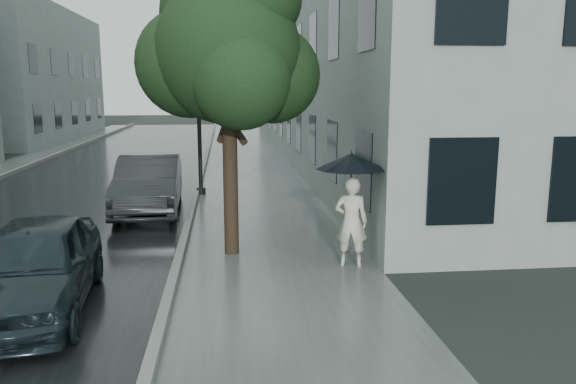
{
  "coord_description": "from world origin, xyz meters",
  "views": [
    {
      "loc": [
        -0.67,
        -7.53,
        3.17
      ],
      "look_at": [
        0.43,
        2.43,
        1.3
      ],
      "focal_mm": 35.0,
      "sensor_mm": 36.0,
      "label": 1
    }
  ],
  "objects": [
    {
      "name": "building_near",
      "position": [
        5.47,
        19.5,
        4.5
      ],
      "size": [
        7.02,
        36.0,
        9.0
      ],
      "color": "gray",
      "rests_on": "ground"
    },
    {
      "name": "lamp_post",
      "position": [
        -1.59,
        9.32,
        3.09
      ],
      "size": [
        0.84,
        0.42,
        5.42
      ],
      "rotation": [
        0.0,
        0.0,
        -0.22
      ],
      "color": "black",
      "rests_on": "ground"
    },
    {
      "name": "car_near",
      "position": [
        -3.43,
        0.5,
        0.66
      ],
      "size": [
        1.87,
        3.97,
        1.31
      ],
      "primitive_type": "imported",
      "rotation": [
        0.0,
        0.0,
        0.08
      ],
      "color": "black",
      "rests_on": "ground"
    },
    {
      "name": "asphalt_road",
      "position": [
        -5.08,
        12.0,
        0.0
      ],
      "size": [
        6.85,
        60.0,
        0.0
      ],
      "primitive_type": "cube",
      "color": "black",
      "rests_on": "ground"
    },
    {
      "name": "car_far",
      "position": [
        -2.67,
        7.05,
        0.72
      ],
      "size": [
        1.68,
        4.4,
        1.43
      ],
      "primitive_type": "imported",
      "rotation": [
        0.0,
        0.0,
        0.04
      ],
      "color": "black",
      "rests_on": "ground"
    },
    {
      "name": "kerb_near",
      "position": [
        -1.57,
        12.0,
        0.07
      ],
      "size": [
        0.15,
        60.0,
        0.15
      ],
      "primitive_type": "cube",
      "color": "slate",
      "rests_on": "ground"
    },
    {
      "name": "pedestrian",
      "position": [
        1.51,
        2.0,
        0.82
      ],
      "size": [
        0.67,
        0.54,
        1.62
      ],
      "primitive_type": "imported",
      "rotation": [
        0.0,
        0.0,
        2.86
      ],
      "color": "beige",
      "rests_on": "sidewalk"
    },
    {
      "name": "umbrella",
      "position": [
        1.5,
        1.99,
        1.91
      ],
      "size": [
        1.53,
        1.53,
        1.16
      ],
      "rotation": [
        0.0,
        0.0,
        0.25
      ],
      "color": "black",
      "rests_on": "ground"
    },
    {
      "name": "ground",
      "position": [
        0.0,
        0.0,
        0.0
      ],
      "size": [
        120.0,
        120.0,
        0.0
      ],
      "primitive_type": "plane",
      "color": "black",
      "rests_on": "ground"
    },
    {
      "name": "building_far_b",
      "position": [
        -13.77,
        30.0,
        4.0
      ],
      "size": [
        7.02,
        18.0,
        8.0
      ],
      "color": "gray",
      "rests_on": "ground"
    },
    {
      "name": "street_tree",
      "position": [
        -0.6,
        3.14,
        3.85
      ],
      "size": [
        3.49,
        3.17,
        5.56
      ],
      "color": "#332619",
      "rests_on": "ground"
    },
    {
      "name": "sidewalk",
      "position": [
        0.25,
        12.0,
        0.0
      ],
      "size": [
        3.5,
        60.0,
        0.01
      ],
      "primitive_type": "cube",
      "color": "slate",
      "rests_on": "ground"
    }
  ]
}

